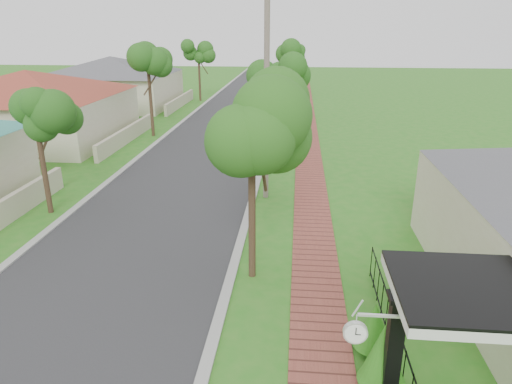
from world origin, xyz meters
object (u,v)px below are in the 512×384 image
at_px(porch_post, 393,356).
at_px(near_tree, 252,131).
at_px(station_clock, 357,331).
at_px(parked_car_white, 259,102).
at_px(utility_pole, 267,97).
at_px(parked_car_red, 268,122).

relative_size(porch_post, near_tree, 0.44).
bearing_deg(near_tree, station_clock, -64.30).
relative_size(parked_car_white, utility_pole, 0.50).
distance_m(parked_car_white, utility_pole, 22.65).
height_order(near_tree, utility_pole, utility_pole).
relative_size(porch_post, station_clock, 2.51).
relative_size(parked_car_red, parked_car_white, 0.97).
height_order(parked_car_red, near_tree, near_tree).
relative_size(parked_car_white, near_tree, 0.77).
bearing_deg(utility_pole, parked_car_white, 95.69).
bearing_deg(near_tree, parked_car_white, 94.50).
xyz_separation_m(porch_post, parked_car_white, (-5.55, 33.82, -0.40)).
bearing_deg(parked_car_white, parked_car_red, -76.17).
distance_m(parked_car_red, parked_car_white, 9.15).
distance_m(porch_post, station_clock, 1.22).
xyz_separation_m(near_tree, utility_pole, (-0.08, 6.88, -0.08)).
bearing_deg(utility_pole, near_tree, -89.37).
height_order(parked_car_white, utility_pole, utility_pole).
height_order(parked_car_red, utility_pole, utility_pole).
relative_size(parked_car_red, station_clock, 4.26).
xyz_separation_m(porch_post, near_tree, (-3.26, 4.71, 3.40)).
distance_m(utility_pole, station_clock, 12.50).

